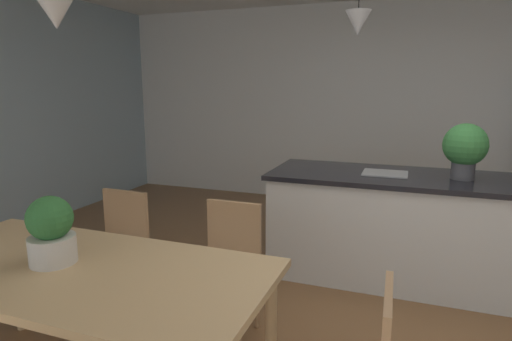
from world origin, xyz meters
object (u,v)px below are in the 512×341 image
chair_far_left (116,248)px  chair_far_right (227,265)px  potted_plant_on_island (465,147)px  potted_plant_on_table (51,231)px  dining_table (78,279)px  kitchen_island (400,226)px

chair_far_left → chair_far_right: same height
potted_plant_on_island → potted_plant_on_table: potted_plant_on_island is taller
chair_far_left → potted_plant_on_table: potted_plant_on_table is taller
potted_plant_on_table → dining_table: bearing=2.2°
dining_table → potted_plant_on_island: size_ratio=4.43×
kitchen_island → potted_plant_on_table: 2.68m
chair_far_right → potted_plant_on_island: 2.05m
dining_table → potted_plant_on_table: (-0.14, -0.01, 0.24)m
dining_table → potted_plant_on_table: size_ratio=5.64×
chair_far_left → kitchen_island: 2.28m
chair_far_left → kitchen_island: bearing=33.6°
kitchen_island → potted_plant_on_table: potted_plant_on_table is taller
dining_table → kitchen_island: bearing=54.9°
chair_far_left → kitchen_island: size_ratio=0.40×
chair_far_right → potted_plant_on_table: bearing=-124.6°
dining_table → chair_far_left: chair_far_left is taller
dining_table → chair_far_left: (-0.44, 0.83, -0.21)m
potted_plant_on_island → chair_far_right: bearing=-139.3°
chair_far_left → chair_far_right: size_ratio=1.00×
potted_plant_on_table → chair_far_right: bearing=55.4°
chair_far_right → chair_far_left: bearing=-180.0°
kitchen_island → potted_plant_on_island: 0.82m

